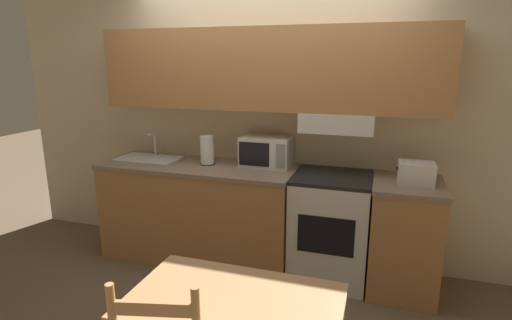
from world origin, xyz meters
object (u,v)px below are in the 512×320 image
object	(u,v)px
stove_range	(330,227)
microwave	(266,151)
sink_basin	(148,159)
toaster	(416,173)
paper_towel_roll	(207,150)

from	to	relation	value
stove_range	microwave	xyz separation A→B (m)	(-0.61, 0.14, 0.59)
stove_range	sink_basin	bearing A→B (deg)	-179.61
stove_range	toaster	distance (m)	0.83
sink_basin	microwave	bearing A→B (deg)	7.56
sink_basin	paper_towel_roll	distance (m)	0.61
paper_towel_roll	sink_basin	bearing A→B (deg)	-176.02
sink_basin	paper_towel_roll	bearing A→B (deg)	3.98
microwave	toaster	xyz separation A→B (m)	(1.24, -0.17, -0.05)
stove_range	sink_basin	world-z (taller)	sink_basin
microwave	sink_basin	bearing A→B (deg)	-172.44
toaster	paper_towel_roll	world-z (taller)	paper_towel_roll
stove_range	paper_towel_roll	size ratio (longest dim) A/B	3.52
toaster	sink_basin	bearing A→B (deg)	179.53
toaster	paper_towel_roll	distance (m)	1.77
stove_range	microwave	world-z (taller)	microwave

